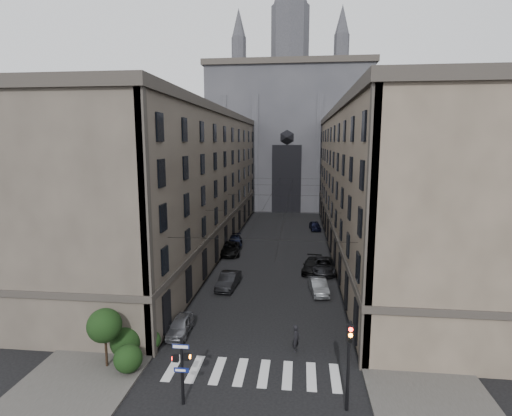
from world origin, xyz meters
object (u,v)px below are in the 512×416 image
(gothic_tower, at_px, (289,128))
(car_right_near, at_px, (318,286))
(car_left_midnear, at_px, (228,280))
(car_right_far, at_px, (315,226))
(car_left_near, at_px, (180,326))
(car_left_midfar, at_px, (230,249))
(pedestrian, at_px, (296,338))
(traffic_light_right, at_px, (349,355))
(pedestrian_signal_left, at_px, (182,366))
(car_left_far, at_px, (235,241))
(car_right_midfar, at_px, (312,266))
(car_right_midnear, at_px, (323,266))

(gothic_tower, distance_m, car_right_near, 58.51)
(car_left_midnear, xyz_separation_m, car_right_far, (9.61, 28.18, -0.06))
(gothic_tower, relative_size, car_left_near, 14.79)
(car_left_midfar, distance_m, car_right_near, 16.71)
(pedestrian, bearing_deg, traffic_light_right, -132.91)
(car_left_near, bearing_deg, pedestrian_signal_left, -74.03)
(car_left_midnear, height_order, car_right_far, car_left_midnear)
(car_left_far, relative_size, pedestrian, 2.56)
(pedestrian_signal_left, xyz_separation_m, car_right_far, (8.93, 46.34, -1.60))
(pedestrian_signal_left, bearing_deg, pedestrian, 46.11)
(car_left_midnear, relative_size, car_right_near, 1.09)
(car_right_far, xyz_separation_m, pedestrian, (-2.67, -39.84, 0.24))
(traffic_light_right, bearing_deg, car_right_midfar, 92.97)
(car_left_far, height_order, car_right_midfar, car_right_midfar)
(car_right_far, bearing_deg, car_left_midnear, -114.16)
(car_right_midfar, relative_size, car_right_far, 1.18)
(car_right_far, height_order, pedestrian, pedestrian)
(car_right_midfar, bearing_deg, car_right_far, 95.01)
(car_left_near, bearing_deg, traffic_light_right, -35.12)
(car_right_midnear, bearing_deg, car_left_midnear, -148.98)
(pedestrian_signal_left, height_order, car_right_midfar, pedestrian_signal_left)
(traffic_light_right, height_order, car_left_near, traffic_light_right)
(pedestrian_signal_left, xyz_separation_m, pedestrian, (6.25, 6.50, -1.36))
(car_right_midnear, xyz_separation_m, pedestrian, (-2.79, -17.68, 0.18))
(pedestrian, bearing_deg, car_right_near, 11.55)
(car_left_far, distance_m, car_right_far, 16.66)
(gothic_tower, height_order, car_right_midfar, gothic_tower)
(car_left_near, bearing_deg, car_left_midfar, 88.26)
(car_right_midfar, bearing_deg, pedestrian_signal_left, -100.30)
(car_left_near, height_order, car_left_far, car_left_far)
(car_left_near, xyz_separation_m, car_right_midnear, (11.66, 16.09, 0.12))
(car_left_far, xyz_separation_m, car_right_midfar, (10.56, -10.18, 0.01))
(car_left_near, height_order, car_right_midfar, car_right_midfar)
(car_left_midnear, height_order, car_right_midfar, car_left_midnear)
(gothic_tower, bearing_deg, car_left_midfar, -98.18)
(car_left_midnear, distance_m, car_right_far, 29.77)
(car_right_near, distance_m, pedestrian, 11.39)
(car_left_midfar, bearing_deg, car_left_near, -97.62)
(gothic_tower, distance_m, car_right_midnear, 52.42)
(gothic_tower, bearing_deg, car_right_far, -78.71)
(car_left_far, relative_size, car_right_near, 1.13)
(pedestrian_signal_left, bearing_deg, gothic_tower, 87.26)
(car_right_near, height_order, car_right_midfar, car_right_midfar)
(gothic_tower, xyz_separation_m, car_right_midnear, (5.53, -49.28, -17.01))
(car_left_far, bearing_deg, traffic_light_right, -78.15)
(car_left_far, height_order, car_right_far, car_right_far)
(car_left_near, distance_m, car_left_far, 26.30)
(car_right_midnear, relative_size, pedestrian, 2.93)
(traffic_light_right, height_order, car_right_midnear, traffic_light_right)
(car_left_far, relative_size, car_right_midnear, 0.87)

